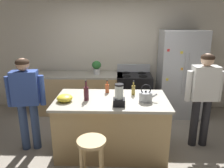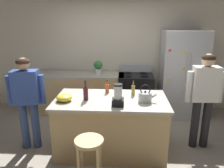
{
  "view_description": "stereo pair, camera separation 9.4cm",
  "coord_description": "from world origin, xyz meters",
  "px_view_note": "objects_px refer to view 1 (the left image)",
  "views": [
    {
      "loc": [
        0.1,
        -3.18,
        2.11
      ],
      "look_at": [
        0.0,
        0.3,
        1.06
      ],
      "focal_mm": 35.05,
      "sensor_mm": 36.0,
      "label": 1
    },
    {
      "loc": [
        0.2,
        -3.18,
        2.11
      ],
      "look_at": [
        0.0,
        0.3,
        1.06
      ],
      "focal_mm": 35.05,
      "sensor_mm": 36.0,
      "label": 2
    }
  ],
  "objects_px": {
    "potted_plant": "(97,67)",
    "bottle_vinegar": "(133,90)",
    "bottle_cooking_sauce": "(107,88)",
    "stove_range": "(134,94)",
    "person_by_island_left": "(26,96)",
    "blender_appliance": "(119,97)",
    "mixing_bowl": "(65,98)",
    "person_by_sink_right": "(203,92)",
    "refrigerator": "(180,74)",
    "kitchen_island": "(111,125)",
    "bottle_wine": "(86,93)",
    "tea_kettle": "(146,96)",
    "bar_stool": "(92,151)"
  },
  "relations": [
    {
      "from": "potted_plant",
      "to": "bottle_vinegar",
      "type": "bearing_deg",
      "value": -61.5
    },
    {
      "from": "bottle_cooking_sauce",
      "to": "bottle_vinegar",
      "type": "distance_m",
      "value": 0.44
    },
    {
      "from": "stove_range",
      "to": "potted_plant",
      "type": "height_order",
      "value": "potted_plant"
    },
    {
      "from": "person_by_island_left",
      "to": "blender_appliance",
      "type": "relative_size",
      "value": 4.8
    },
    {
      "from": "stove_range",
      "to": "mixing_bowl",
      "type": "bearing_deg",
      "value": -124.9
    },
    {
      "from": "person_by_sink_right",
      "to": "refrigerator",
      "type": "bearing_deg",
      "value": 91.35
    },
    {
      "from": "person_by_island_left",
      "to": "mixing_bowl",
      "type": "distance_m",
      "value": 0.67
    },
    {
      "from": "kitchen_island",
      "to": "bottle_vinegar",
      "type": "distance_m",
      "value": 0.67
    },
    {
      "from": "person_by_island_left",
      "to": "potted_plant",
      "type": "relative_size",
      "value": 5.13
    },
    {
      "from": "potted_plant",
      "to": "kitchen_island",
      "type": "bearing_deg",
      "value": -76.22
    },
    {
      "from": "kitchen_island",
      "to": "bottle_vinegar",
      "type": "height_order",
      "value": "bottle_vinegar"
    },
    {
      "from": "blender_appliance",
      "to": "mixing_bowl",
      "type": "relative_size",
      "value": 1.34
    },
    {
      "from": "blender_appliance",
      "to": "bottle_vinegar",
      "type": "xyz_separation_m",
      "value": [
        0.23,
        0.47,
        -0.05
      ]
    },
    {
      "from": "kitchen_island",
      "to": "potted_plant",
      "type": "xyz_separation_m",
      "value": [
        -0.38,
        1.55,
        0.63
      ]
    },
    {
      "from": "person_by_island_left",
      "to": "person_by_sink_right",
      "type": "xyz_separation_m",
      "value": [
        2.83,
        0.19,
        0.04
      ]
    },
    {
      "from": "blender_appliance",
      "to": "mixing_bowl",
      "type": "bearing_deg",
      "value": 171.05
    },
    {
      "from": "blender_appliance",
      "to": "mixing_bowl",
      "type": "xyz_separation_m",
      "value": [
        -0.82,
        0.13,
        -0.08
      ]
    },
    {
      "from": "bottle_wine",
      "to": "tea_kettle",
      "type": "xyz_separation_m",
      "value": [
        0.9,
        -0.01,
        -0.04
      ]
    },
    {
      "from": "kitchen_island",
      "to": "blender_appliance",
      "type": "xyz_separation_m",
      "value": [
        0.12,
        -0.26,
        0.59
      ]
    },
    {
      "from": "refrigerator",
      "to": "bottle_wine",
      "type": "height_order",
      "value": "refrigerator"
    },
    {
      "from": "kitchen_island",
      "to": "stove_range",
      "type": "height_order",
      "value": "stove_range"
    },
    {
      "from": "bottle_vinegar",
      "to": "tea_kettle",
      "type": "height_order",
      "value": "tea_kettle"
    },
    {
      "from": "bar_stool",
      "to": "person_by_island_left",
      "type": "bearing_deg",
      "value": 142.56
    },
    {
      "from": "bottle_wine",
      "to": "bottle_vinegar",
      "type": "relative_size",
      "value": 1.34
    },
    {
      "from": "potted_plant",
      "to": "bottle_vinegar",
      "type": "xyz_separation_m",
      "value": [
        0.73,
        -1.35,
        -0.09
      ]
    },
    {
      "from": "stove_range",
      "to": "bottle_cooking_sauce",
      "type": "bearing_deg",
      "value": -113.78
    },
    {
      "from": "potted_plant",
      "to": "bottle_cooking_sauce",
      "type": "height_order",
      "value": "potted_plant"
    },
    {
      "from": "bottle_vinegar",
      "to": "blender_appliance",
      "type": "bearing_deg",
      "value": -116.61
    },
    {
      "from": "kitchen_island",
      "to": "person_by_island_left",
      "type": "bearing_deg",
      "value": 179.32
    },
    {
      "from": "stove_range",
      "to": "bottle_wine",
      "type": "distance_m",
      "value": 1.89
    },
    {
      "from": "mixing_bowl",
      "to": "refrigerator",
      "type": "bearing_deg",
      "value": 37.2
    },
    {
      "from": "stove_range",
      "to": "mixing_bowl",
      "type": "relative_size",
      "value": 4.56
    },
    {
      "from": "potted_plant",
      "to": "bottle_cooking_sauce",
      "type": "xyz_separation_m",
      "value": [
        0.3,
        -1.25,
        -0.09
      ]
    },
    {
      "from": "person_by_island_left",
      "to": "tea_kettle",
      "type": "xyz_separation_m",
      "value": [
        1.87,
        -0.1,
        0.06
      ]
    },
    {
      "from": "potted_plant",
      "to": "bottle_wine",
      "type": "distance_m",
      "value": 1.62
    },
    {
      "from": "stove_range",
      "to": "blender_appliance",
      "type": "height_order",
      "value": "blender_appliance"
    },
    {
      "from": "person_by_sink_right",
      "to": "bar_stool",
      "type": "distance_m",
      "value": 2.04
    },
    {
      "from": "person_by_island_left",
      "to": "bottle_cooking_sauce",
      "type": "distance_m",
      "value": 1.3
    },
    {
      "from": "bottle_vinegar",
      "to": "refrigerator",
      "type": "bearing_deg",
      "value": 49.6
    },
    {
      "from": "kitchen_island",
      "to": "person_by_island_left",
      "type": "xyz_separation_m",
      "value": [
        -1.35,
        0.02,
        0.47
      ]
    },
    {
      "from": "bottle_cooking_sauce",
      "to": "bottle_wine",
      "type": "height_order",
      "value": "bottle_wine"
    },
    {
      "from": "refrigerator",
      "to": "bottle_cooking_sauce",
      "type": "bearing_deg",
      "value": -141.98
    },
    {
      "from": "refrigerator",
      "to": "bar_stool",
      "type": "distance_m",
      "value": 2.91
    },
    {
      "from": "person_by_island_left",
      "to": "potted_plant",
      "type": "distance_m",
      "value": 1.82
    },
    {
      "from": "bottle_wine",
      "to": "refrigerator",
      "type": "bearing_deg",
      "value": 40.65
    },
    {
      "from": "bar_stool",
      "to": "tea_kettle",
      "type": "bearing_deg",
      "value": 46.08
    },
    {
      "from": "bottle_cooking_sauce",
      "to": "bottle_wine",
      "type": "relative_size",
      "value": 0.68
    },
    {
      "from": "blender_appliance",
      "to": "refrigerator",
      "type": "bearing_deg",
      "value": 52.82
    },
    {
      "from": "kitchen_island",
      "to": "bar_stool",
      "type": "xyz_separation_m",
      "value": [
        -0.22,
        -0.85,
        0.08
      ]
    },
    {
      "from": "person_by_island_left",
      "to": "mixing_bowl",
      "type": "height_order",
      "value": "person_by_island_left"
    }
  ]
}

